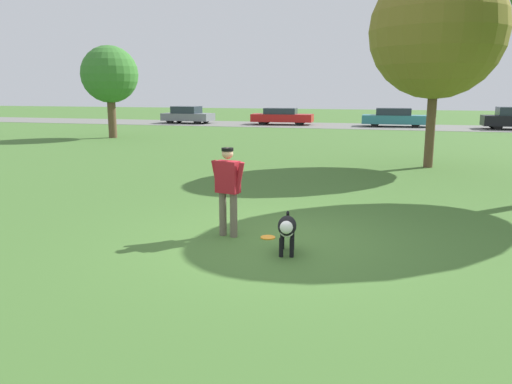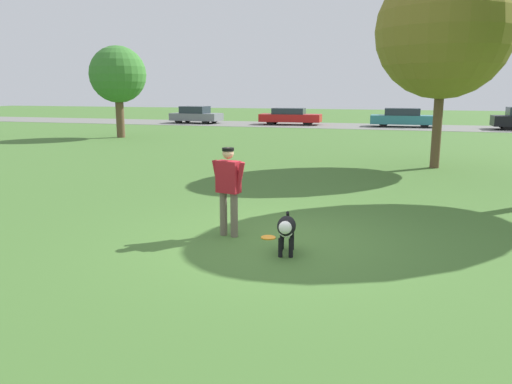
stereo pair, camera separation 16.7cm
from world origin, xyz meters
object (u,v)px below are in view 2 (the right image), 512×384
at_px(dog, 286,228).
at_px(parked_car_grey, 196,115).
at_px(tree_far_left, 118,75).
at_px(parked_car_red, 290,116).
at_px(frisbee, 268,237).
at_px(parked_car_teal, 404,118).
at_px(person, 228,185).
at_px(tree_mid_center, 444,31).

height_order(dog, parked_car_grey, parked_car_grey).
relative_size(dog, tree_far_left, 0.21).
xyz_separation_m(tree_far_left, parked_car_grey, (-0.77, 12.09, -2.70)).
bearing_deg(parked_car_red, frisbee, -80.37).
relative_size(dog, parked_car_teal, 0.23).
xyz_separation_m(parked_car_grey, parked_car_red, (7.40, 0.42, -0.02)).
relative_size(person, parked_car_grey, 0.40).
bearing_deg(parked_car_grey, parked_car_red, 5.89).
relative_size(tree_far_left, parked_car_teal, 1.07).
bearing_deg(tree_mid_center, dog, -104.88).
height_order(dog, parked_car_red, parked_car_red).
xyz_separation_m(frisbee, parked_car_red, (-6.09, 28.47, 0.61)).
bearing_deg(frisbee, parked_car_grey, 115.70).
relative_size(tree_far_left, parked_car_red, 1.06).
distance_m(frisbee, parked_car_teal, 28.68).
bearing_deg(parked_car_grey, person, -62.92).
height_order(frisbee, tree_far_left, tree_far_left).
distance_m(person, dog, 1.49).
relative_size(dog, parked_car_grey, 0.27).
xyz_separation_m(person, tree_mid_center, (3.92, 9.47, 3.47)).
relative_size(frisbee, tree_far_left, 0.05).
bearing_deg(person, tree_far_left, 139.61).
distance_m(tree_far_left, parked_car_teal, 19.62).
bearing_deg(tree_mid_center, tree_far_left, 157.66).
relative_size(parked_car_red, parked_car_teal, 1.00).
relative_size(frisbee, parked_car_grey, 0.07).
bearing_deg(person, parked_car_red, 113.43).
bearing_deg(dog, parked_car_grey, -164.23).
height_order(parked_car_red, parked_car_teal, parked_car_teal).
height_order(person, parked_car_grey, person).
bearing_deg(parked_car_red, person, -81.77).
xyz_separation_m(dog, tree_far_left, (-13.23, 16.72, 2.91)).
height_order(tree_mid_center, parked_car_red, tree_mid_center).
bearing_deg(tree_mid_center, person, -112.46).
height_order(dog, frisbee, dog).
distance_m(dog, parked_car_grey, 32.03).
xyz_separation_m(frisbee, tree_mid_center, (3.20, 9.40, 4.39)).
xyz_separation_m(frisbee, parked_car_grey, (-13.50, 28.04, 0.63)).
xyz_separation_m(person, frisbee, (0.71, 0.07, -0.92)).
distance_m(person, parked_car_teal, 28.80).
bearing_deg(tree_far_left, frisbee, -51.42).
xyz_separation_m(parked_car_red, parked_car_teal, (8.12, 0.13, 0.02)).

